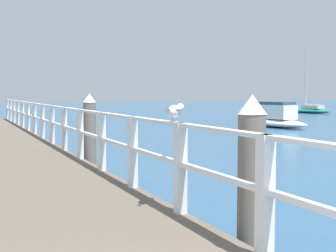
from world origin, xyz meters
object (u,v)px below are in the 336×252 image
(seagull_foreground, at_px, (175,110))
(dock_piling_far, at_px, (90,133))
(boat_1, at_px, (308,110))
(dock_piling_near, at_px, (251,182))
(boat_2, at_px, (272,119))

(seagull_foreground, bearing_deg, dock_piling_far, 134.60)
(seagull_foreground, bearing_deg, boat_1, 94.28)
(dock_piling_near, relative_size, boat_1, 0.32)
(dock_piling_far, relative_size, seagull_foreground, 4.62)
(boat_1, bearing_deg, boat_2, -143.84)
(dock_piling_near, bearing_deg, dock_piling_far, 90.00)
(dock_piling_far, distance_m, seagull_foreground, 5.27)
(seagull_foreground, height_order, boat_1, boat_1)
(seagull_foreground, xyz_separation_m, boat_1, (26.06, 26.59, -1.31))
(boat_1, distance_m, boat_2, 17.80)
(dock_piling_far, distance_m, boat_1, 33.42)
(boat_1, xyz_separation_m, boat_2, (-13.23, -11.91, 0.15))
(dock_piling_near, xyz_separation_m, boat_1, (25.68, 27.60, -0.61))
(dock_piling_near, bearing_deg, boat_1, 47.06)
(dock_piling_far, distance_m, boat_2, 15.66)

